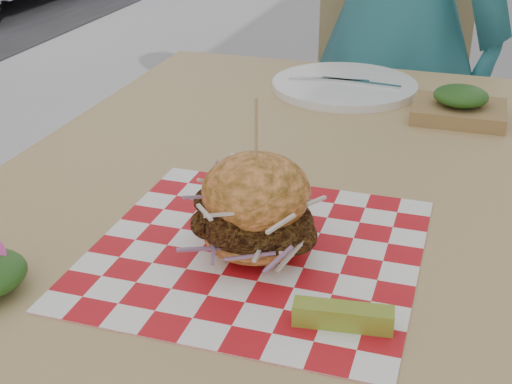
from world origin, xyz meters
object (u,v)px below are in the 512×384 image
diner (395,18)px  sandwich (256,211)px  patio_table (280,237)px  patio_chair (379,88)px

diner → sandwich: bearing=114.4°
patio_table → sandwich: size_ratio=6.68×
patio_table → patio_chair: size_ratio=1.26×
patio_chair → diner: bearing=-85.9°
diner → patio_chair: size_ratio=1.66×
patio_table → patio_chair: bearing=91.0°
diner → patio_table: 0.91m
patio_table → sandwich: bearing=-83.5°
patio_table → patio_chair: (-0.02, 1.08, -0.12)m
patio_table → diner: bearing=88.2°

